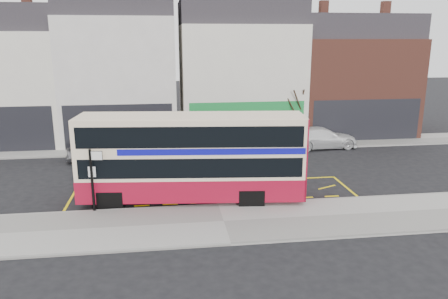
{
  "coord_description": "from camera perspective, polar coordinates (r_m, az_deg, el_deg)",
  "views": [
    {
      "loc": [
        -2.27,
        -19.17,
        7.67
      ],
      "look_at": [
        0.59,
        2.0,
        2.13
      ],
      "focal_mm": 35.0,
      "sensor_mm": 36.0,
      "label": 1
    }
  ],
  "objects": [
    {
      "name": "car_grey",
      "position": [
        28.91,
        -0.14,
        0.45
      ],
      "size": [
        4.06,
        2.17,
        1.27
      ],
      "primitive_type": "imported",
      "rotation": [
        0.0,
        0.0,
        1.35
      ],
      "color": "#404347",
      "rests_on": "ground"
    },
    {
      "name": "terrace_far_left",
      "position": [
        36.06,
        -26.13,
        8.54
      ],
      "size": [
        8.0,
        8.01,
        10.8
      ],
      "color": "silver",
      "rests_on": "ground"
    },
    {
      "name": "terrace_green_shop",
      "position": [
        34.73,
        1.91,
        10.23
      ],
      "size": [
        9.0,
        8.01,
        11.3
      ],
      "color": "silver",
      "rests_on": "ground"
    },
    {
      "name": "bus_stop_post",
      "position": [
        19.91,
        -16.72,
        -3.08
      ],
      "size": [
        0.69,
        0.19,
        2.82
      ],
      "rotation": [
        0.0,
        0.0,
        -0.14
      ],
      "color": "black",
      "rests_on": "pavement"
    },
    {
      "name": "ground",
      "position": [
        20.77,
        -0.89,
        -7.14
      ],
      "size": [
        120.0,
        120.0,
        0.0
      ],
      "primitive_type": "plane",
      "color": "black",
      "rests_on": "ground"
    },
    {
      "name": "car_white",
      "position": [
        31.63,
        12.64,
        1.51
      ],
      "size": [
        5.17,
        2.32,
        1.47
      ],
      "primitive_type": "imported",
      "rotation": [
        0.0,
        0.0,
        1.62
      ],
      "color": "white",
      "rests_on": "ground"
    },
    {
      "name": "car_silver",
      "position": [
        28.84,
        -16.37,
        -0.24
      ],
      "size": [
        3.75,
        1.93,
        1.22
      ],
      "primitive_type": "imported",
      "rotation": [
        0.0,
        0.0,
        1.71
      ],
      "color": "#9F9EA3",
      "rests_on": "ground"
    },
    {
      "name": "terrace_left",
      "position": [
        34.39,
        -13.29,
        10.23
      ],
      "size": [
        8.0,
        8.01,
        11.8
      ],
      "color": "silver",
      "rests_on": "ground"
    },
    {
      "name": "double_decker_bus",
      "position": [
        20.54,
        -4.13,
        -0.97
      ],
      "size": [
        10.64,
        3.46,
        4.17
      ],
      "rotation": [
        0.0,
        0.0,
        -0.1
      ],
      "color": "#F7DFBC",
      "rests_on": "ground"
    },
    {
      "name": "pavement",
      "position": [
        18.63,
        -0.04,
        -9.52
      ],
      "size": [
        40.0,
        4.0,
        0.15
      ],
      "primitive_type": "cube",
      "color": "#9C9A94",
      "rests_on": "ground"
    },
    {
      "name": "road_markings",
      "position": [
        22.25,
        -1.38,
        -5.62
      ],
      "size": [
        14.0,
        3.4,
        0.01
      ],
      "primitive_type": null,
      "color": "yellow",
      "rests_on": "ground"
    },
    {
      "name": "far_pavement",
      "position": [
        31.19,
        -3.3,
        0.41
      ],
      "size": [
        50.0,
        3.0,
        0.15
      ],
      "primitive_type": "cube",
      "color": "#9C9A94",
      "rests_on": "ground"
    },
    {
      "name": "street_tree_right",
      "position": [
        32.23,
        9.01,
        6.94
      ],
      "size": [
        2.39,
        2.39,
        5.15
      ],
      "color": "#332316",
      "rests_on": "ground"
    },
    {
      "name": "kerb",
      "position": [
        20.39,
        -0.76,
        -7.33
      ],
      "size": [
        40.0,
        0.15,
        0.15
      ],
      "primitive_type": "cube",
      "color": "gray",
      "rests_on": "ground"
    },
    {
      "name": "terrace_right",
      "position": [
        37.34,
        15.84,
        9.23
      ],
      "size": [
        9.0,
        8.01,
        10.3
      ],
      "color": "brown",
      "rests_on": "ground"
    }
  ]
}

